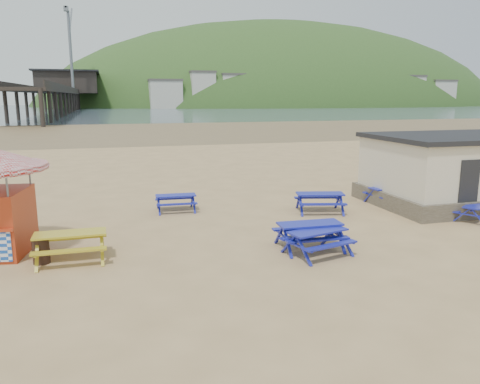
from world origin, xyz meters
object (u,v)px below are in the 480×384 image
object	(u,v)px
picnic_table_blue_a	(176,203)
litter_bin	(41,250)
picnic_table_blue_b	(320,203)
amenity_block	(456,170)
picnic_table_yellow	(71,247)

from	to	relation	value
picnic_table_blue_a	litter_bin	world-z (taller)	litter_bin
picnic_table_blue_a	picnic_table_blue_b	world-z (taller)	picnic_table_blue_b
amenity_block	picnic_table_blue_b	bearing A→B (deg)	178.58
picnic_table_blue_b	amenity_block	size ratio (longest dim) A/B	0.31
picnic_table_blue_b	amenity_block	distance (m)	6.73
picnic_table_blue_a	picnic_table_yellow	bearing A→B (deg)	-123.40
picnic_table_blue_a	litter_bin	bearing A→B (deg)	-128.80
picnic_table_yellow	amenity_block	world-z (taller)	amenity_block
amenity_block	picnic_table_blue_a	bearing A→B (deg)	170.65
picnic_table_blue_b	picnic_table_yellow	distance (m)	10.33
litter_bin	amenity_block	xyz separation A→B (m)	(17.21, 3.25, 1.18)
picnic_table_blue_a	picnic_table_blue_b	distance (m)	6.13
picnic_table_blue_a	amenity_block	bearing A→B (deg)	-6.32
picnic_table_blue_a	picnic_table_blue_b	bearing A→B (deg)	-14.90
picnic_table_blue_a	litter_bin	distance (m)	7.12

